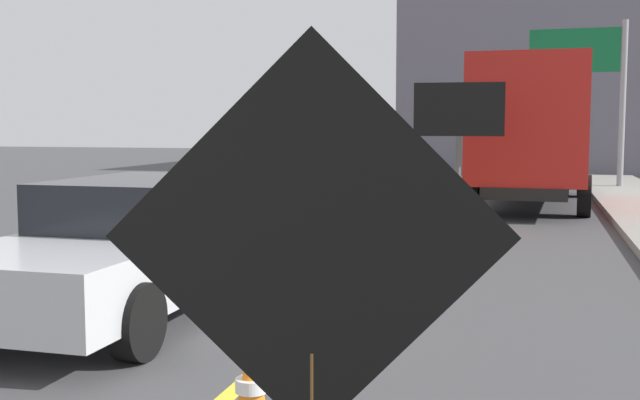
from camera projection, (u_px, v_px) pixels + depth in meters
The scene contains 11 objects.
lane_center_stripe at pixel (270, 358), 6.59m from camera, with size 0.14×36.00×0.01m, color yellow.
roadwork_sign at pixel (312, 248), 3.10m from camera, with size 1.59×0.40×2.33m.
arrow_board_trailer at pixel (457, 207), 14.15m from camera, with size 1.60×1.85×2.70m.
box_truck at pixel (534, 129), 18.79m from camera, with size 2.88×7.85×3.41m.
pickup_car at pixel (140, 244), 8.31m from camera, with size 2.02×4.88×1.38m.
highway_guide_sign at pixel (595, 75), 23.29m from camera, with size 2.79×0.25×5.00m.
far_building_block at pixel (555, 61), 33.79m from camera, with size 12.32×8.83×9.31m, color slate.
traffic_cone_near_sign at pixel (252, 395), 4.60m from camera, with size 0.36×0.36×0.78m.
traffic_cone_mid_lane at pixel (348, 303), 7.17m from camera, with size 0.36×0.36×0.68m.
traffic_cone_far_lane at pixel (388, 257), 9.57m from camera, with size 0.36×0.36×0.71m.
traffic_cone_curbside at pixel (411, 236), 11.73m from camera, with size 0.36×0.36×0.62m.
Camera 1 is at (2.09, -0.10, 1.96)m, focal length 44.19 mm.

